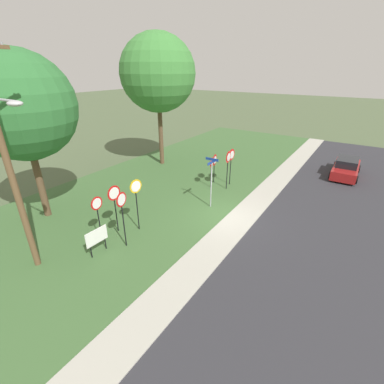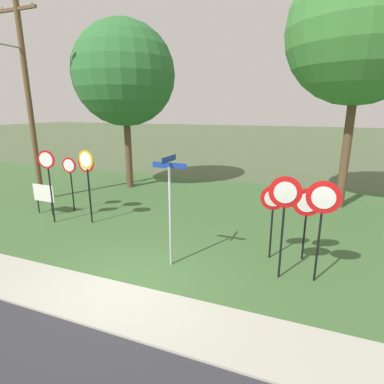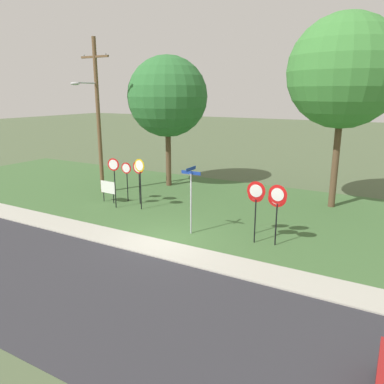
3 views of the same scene
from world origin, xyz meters
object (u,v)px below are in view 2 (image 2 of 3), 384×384
Objects in this scene: stop_sign_near_right at (70,173)px; stop_sign_far_left at (87,171)px; stop_sign_near_left at (87,171)px; yield_sign_far_left at (322,208)px; yield_sign_near_right at (273,205)px; stop_sign_far_center at (48,171)px; notice_board at (44,195)px; oak_tree_right at (362,29)px; yield_sign_far_right at (284,203)px; oak_tree_left at (124,75)px; yield_sign_near_left at (307,208)px; street_name_post at (170,202)px; utility_pole at (25,90)px.

stop_sign_far_left is at bearing -32.69° from stop_sign_near_right.
yield_sign_far_left is (8.68, -2.10, 0.11)m from stop_sign_near_left.
stop_sign_near_right reaches higher than yield_sign_near_right.
stop_sign_far_left is 8.09m from yield_sign_far_left.
stop_sign_far_center is at bearing -117.57° from stop_sign_near_left.
notice_board is (-1.76, -0.64, -1.01)m from stop_sign_near_left.
yield_sign_near_right is at bearing -109.71° from oak_tree_right.
yield_sign_near_right is 8.65m from oak_tree_right.
stop_sign_near_right is 0.86× the size of yield_sign_far_right.
oak_tree_left reaches higher than stop_sign_far_center.
stop_sign_far_left reaches higher than notice_board.
notice_board is at bearing -176.86° from stop_sign_far_left.
oak_tree_left is (-9.38, 5.64, 4.37)m from yield_sign_near_left.
stop_sign_far_left is 0.92× the size of street_name_post.
utility_pole is (-8.63, 3.47, 3.22)m from street_name_post.
yield_sign_far_left is (9.65, -2.21, 0.30)m from stop_sign_near_right.
street_name_post is (5.61, -1.35, -0.19)m from stop_sign_far_center.
street_name_post is at bearing -50.63° from oak_tree_left.
stop_sign_far_left is at bearing 175.63° from yield_sign_far_left.
utility_pole is (-12.04, 1.83, 3.47)m from yield_sign_near_left.
yield_sign_near_left is at bearing 25.61° from street_name_post.
yield_sign_far_left is 13.09m from utility_pole.
stop_sign_near_left is at bearing 51.09° from stop_sign_far_center.
utility_pole reaches higher than stop_sign_far_left.
yield_sign_far_right reaches higher than yield_sign_near_right.
oak_tree_left reaches higher than stop_sign_near_left.
stop_sign_near_left is at bearing -77.35° from oak_tree_left.
stop_sign_near_right is 1.84× the size of notice_board.
yield_sign_near_left is at bearing -11.02° from stop_sign_near_right.
yield_sign_near_left is (9.02, 0.29, -0.44)m from stop_sign_far_center.
yield_sign_near_right is 9.26m from notice_board.
notice_board is at bearing -159.38° from stop_sign_near_left.
oak_tree_right is at bearing 28.00° from notice_board.
yield_sign_near_left is (7.64, -0.19, -0.46)m from stop_sign_far_left.
yield_sign_far_right is at bearing -15.11° from utility_pole.
oak_tree_left is at bearing 150.17° from yield_sign_far_left.
notice_board is at bearing -153.92° from oak_tree_right.
yield_sign_far_right is at bearing -163.87° from yield_sign_far_left.
yield_sign_far_right is (8.79, -2.38, 0.36)m from stop_sign_near_right.
yield_sign_near_right is at bearing -13.44° from stop_sign_near_right.
yield_sign_near_right is (8.41, -1.35, -0.04)m from stop_sign_near_right.
notice_board is (-6.69, 1.99, -0.98)m from street_name_post.
notice_board is at bearing 169.84° from yield_sign_near_left.
stop_sign_near_right is at bearing 159.69° from yield_sign_near_right.
stop_sign_far_left reaches higher than yield_sign_near_right.
oak_tree_left is at bearing 82.74° from stop_sign_far_center.
yield_sign_far_right is 0.88× the size of street_name_post.
yield_sign_near_right is at bearing -10.58° from utility_pole.
yield_sign_far_right is at bearing -15.56° from stop_sign_near_left.
street_name_post is at bearing -27.43° from stop_sign_near_left.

